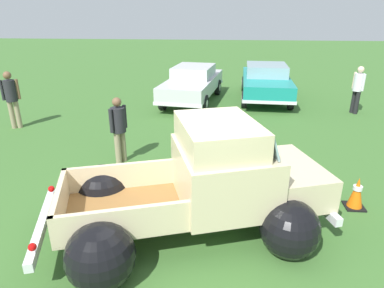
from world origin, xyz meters
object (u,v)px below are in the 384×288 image
Objects in this scene: show_car_0 at (193,82)px; spectator_0 at (11,96)px; spectator_2 at (119,126)px; show_car_1 at (266,80)px; lane_cone_0 at (357,193)px; vintage_pickup_truck at (207,189)px; spectator_1 at (358,87)px.

spectator_0 is (-5.34, -3.87, 0.25)m from show_car_0.
spectator_2 is (-1.26, -6.14, 0.15)m from show_car_0.
spectator_2 reaches higher than show_car_0.
show_car_1 is at bearing -92.59° from spectator_2.
lane_cone_0 is (0.77, -8.46, -0.48)m from show_car_1.
spectator_0 is (-8.35, -4.54, 0.25)m from show_car_1.
spectator_2 is (4.08, -2.27, -0.10)m from spectator_0.
spectator_2 reaches higher than show_car_1.
vintage_pickup_truck is at bearing -162.53° from lane_cone_0.
vintage_pickup_truck reaches higher than spectator_1.
spectator_0 is at bearing 125.04° from vintage_pickup_truck.
show_car_0 is at bearing 78.72° from vintage_pickup_truck.
spectator_2 is (-2.25, 2.53, 0.17)m from vintage_pickup_truck.
show_car_0 is 8.67m from lane_cone_0.
show_car_1 is 8.04m from spectator_2.
spectator_1 is 6.99m from lane_cone_0.
vintage_pickup_truck is 1.05× the size of show_car_1.
spectator_0 is at bearing 156.72° from lane_cone_0.
spectator_1 is 8.80m from spectator_2.
spectator_2 reaches higher than lane_cone_0.
show_car_0 is at bearing -35.13° from spectator_1.
show_car_1 is 3.56m from spectator_1.
spectator_0 reaches higher than show_car_1.
vintage_pickup_truck is at bearing 161.08° from spectator_2.
show_car_0 is 6.60m from spectator_0.
vintage_pickup_truck is at bearing -9.28° from show_car_1.
show_car_1 is at bearing 95.17° from lane_cone_0.
show_car_1 is (2.03, 9.34, 0.03)m from vintage_pickup_truck.
lane_cone_0 is (3.78, -7.79, -0.47)m from show_car_0.
spectator_1 is at bearing 38.19° from vintage_pickup_truck.
show_car_1 is at bearing 60.01° from vintage_pickup_truck.
spectator_1 is 2.70× the size of lane_cone_0.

